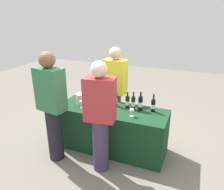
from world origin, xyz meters
TOP-DOWN VIEW (x-y plane):
  - ground_plane at (0.00, 0.00)m, footprint 12.00×12.00m
  - tasting_table at (0.00, 0.00)m, footprint 1.84×0.67m
  - wine_bottle_0 at (-0.43, 0.11)m, footprint 0.08×0.08m
  - wine_bottle_1 at (-0.29, 0.15)m, footprint 0.08×0.08m
  - wine_bottle_2 at (0.00, 0.15)m, footprint 0.07×0.07m
  - wine_bottle_3 at (0.22, 0.13)m, footprint 0.07×0.07m
  - wine_bottle_4 at (0.32, 0.13)m, footprint 0.07×0.07m
  - wine_bottle_5 at (0.44, 0.13)m, footprint 0.07×0.07m
  - wine_bottle_6 at (0.65, 0.16)m, footprint 0.07×0.07m
  - wine_glass_0 at (-0.49, -0.15)m, footprint 0.06×0.06m
  - wine_glass_1 at (-0.32, -0.07)m, footprint 0.07×0.07m
  - wine_glass_2 at (-0.05, -0.06)m, footprint 0.06×0.06m
  - wine_glass_3 at (0.38, -0.13)m, footprint 0.07×0.07m
  - ice_bucket at (-0.55, -0.03)m, footprint 0.19×0.19m
  - server_pouring at (-0.15, 0.54)m, footprint 0.44×0.28m
  - guest_0 at (-0.75, -0.59)m, footprint 0.47×0.31m
  - guest_1 at (0.04, -0.56)m, footprint 0.46×0.30m
  - menu_board at (-0.68, 0.98)m, footprint 0.58×0.14m

SIDE VIEW (x-z plane):
  - ground_plane at x=0.00m, z-range 0.00..0.00m
  - tasting_table at x=0.00m, z-range 0.00..0.76m
  - menu_board at x=-0.68m, z-range 0.00..0.87m
  - wine_glass_3 at x=0.38m, z-range 0.79..0.93m
  - wine_glass_1 at x=-0.32m, z-range 0.79..0.93m
  - wine_glass_0 at x=-0.49m, z-range 0.79..0.93m
  - ice_bucket at x=-0.55m, z-range 0.76..0.96m
  - wine_glass_2 at x=-0.05m, z-range 0.79..0.94m
  - wine_bottle_6 at x=0.65m, z-range 0.72..1.01m
  - wine_bottle_3 at x=0.22m, z-range 0.72..1.02m
  - wine_bottle_4 at x=0.32m, z-range 0.71..1.03m
  - wine_bottle_1 at x=-0.29m, z-range 0.71..1.04m
  - wine_bottle_0 at x=-0.43m, z-range 0.72..1.04m
  - wine_bottle_5 at x=0.44m, z-range 0.71..1.05m
  - wine_bottle_2 at x=0.00m, z-range 0.71..1.05m
  - guest_1 at x=0.04m, z-range 0.07..1.75m
  - server_pouring at x=-0.15m, z-range 0.07..1.77m
  - guest_0 at x=-0.75m, z-range 0.07..1.84m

